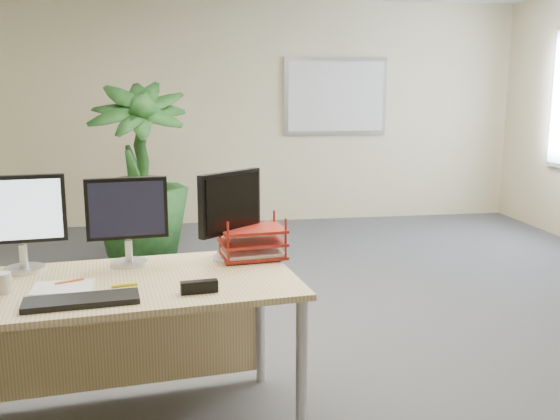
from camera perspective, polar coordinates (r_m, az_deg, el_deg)
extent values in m
plane|color=#444549|center=(4.09, 1.91, -12.79)|extent=(8.00, 8.00, 0.00)
cube|color=beige|center=(7.71, -3.75, 8.81)|extent=(7.00, 0.04, 2.70)
cube|color=silver|center=(7.88, 5.11, 10.30)|extent=(1.30, 0.03, 0.95)
cube|color=silver|center=(7.86, 5.15, 10.29)|extent=(1.20, 0.01, 0.85)
cube|color=tan|center=(3.01, -18.12, -6.83)|extent=(2.11, 1.09, 0.03)
cube|color=tan|center=(3.51, -17.54, -10.93)|extent=(1.91, 0.25, 0.63)
cylinder|color=silver|center=(2.92, 1.98, -15.00)|extent=(0.05, 0.05, 0.75)
cylinder|color=silver|center=(3.58, -1.80, -9.92)|extent=(0.05, 0.05, 0.75)
imported|color=#133312|center=(5.72, -12.74, 1.71)|extent=(0.85, 0.85, 1.50)
cylinder|color=silver|center=(3.31, -22.32, -5.01)|extent=(0.19, 0.19, 0.02)
cylinder|color=silver|center=(3.30, -22.41, -3.88)|extent=(0.04, 0.04, 0.12)
cube|color=black|center=(3.25, -22.71, 0.07)|extent=(0.43, 0.09, 0.33)
cube|color=white|center=(3.23, -22.75, 0.00)|extent=(0.38, 0.05, 0.29)
cylinder|color=silver|center=(3.27, -13.60, -4.72)|extent=(0.18, 0.18, 0.02)
cylinder|color=silver|center=(3.25, -13.65, -3.63)|extent=(0.04, 0.04, 0.11)
cube|color=black|center=(3.20, -13.83, 0.15)|extent=(0.40, 0.09, 0.31)
cube|color=black|center=(3.18, -13.81, 0.08)|extent=(0.36, 0.05, 0.27)
cylinder|color=silver|center=(3.29, -4.50, -4.30)|extent=(0.19, 0.19, 0.02)
cylinder|color=silver|center=(3.28, -4.52, -3.19)|extent=(0.04, 0.04, 0.11)
cube|color=black|center=(3.23, -4.58, 0.71)|extent=(0.34, 0.30, 0.32)
cube|color=black|center=(3.21, -4.28, 0.66)|extent=(0.29, 0.25, 0.28)
cube|color=black|center=(2.75, -17.68, -7.89)|extent=(0.48, 0.21, 0.03)
cylinder|color=silver|center=(3.00, -24.08, -6.13)|extent=(0.08, 0.08, 0.09)
cube|color=white|center=(2.97, -19.23, -6.71)|extent=(0.27, 0.20, 0.01)
cylinder|color=orange|center=(3.01, -18.68, -6.18)|extent=(0.12, 0.06, 0.01)
cylinder|color=yellow|center=(2.92, -14.03, -6.66)|extent=(0.12, 0.04, 0.02)
cube|color=maroon|center=(3.30, -2.55, -4.13)|extent=(0.36, 0.29, 0.02)
cube|color=maroon|center=(3.28, -2.56, -2.95)|extent=(0.36, 0.29, 0.02)
cube|color=maroon|center=(3.27, -2.57, -1.75)|extent=(0.36, 0.29, 0.02)
cube|color=white|center=(3.30, -2.55, -3.88)|extent=(0.33, 0.26, 0.02)
cube|color=black|center=(2.77, -7.40, -6.98)|extent=(0.17, 0.06, 0.05)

